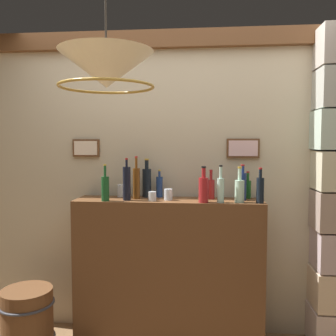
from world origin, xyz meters
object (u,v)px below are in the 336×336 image
Objects in this scene: liquor_bottle_amaro at (240,190)px; liquor_bottle_rum at (221,189)px; liquor_bottle_vodka at (260,189)px; glass_tumbler_rocks at (168,194)px; liquor_bottle_scotch at (242,186)px; liquor_bottle_gin at (204,189)px; liquor_bottle_brandy at (248,189)px; glass_tumbler_highball at (122,191)px; liquor_bottle_rye at (147,182)px; liquor_bottle_tequila at (136,182)px; pendant_lamp at (106,71)px; liquor_bottle_whiskey at (127,183)px; liquor_bottle_port at (105,188)px; liquor_bottle_bourbon at (159,186)px; liquor_bottle_vermouth at (211,188)px; glass_tumbler_shot at (152,196)px; wooden_barrel at (27,321)px.

liquor_bottle_rum is (-0.14, -0.02, 0.01)m from liquor_bottle_amaro.
liquor_bottle_vodka is 3.04× the size of glass_tumbler_rocks.
liquor_bottle_scotch is at bearing 36.67° from liquor_bottle_rum.
liquor_bottle_gin reaches higher than liquor_bottle_amaro.
liquor_bottle_gin reaches higher than liquor_bottle_brandy.
liquor_bottle_brandy is 0.31m from liquor_bottle_rum.
liquor_bottle_brandy is 2.16× the size of glass_tumbler_highball.
liquor_bottle_rye reaches higher than glass_tumbler_highball.
liquor_bottle_rye is 1.20× the size of liquor_bottle_vodka.
pendant_lamp is (-0.01, -0.83, 0.71)m from liquor_bottle_tequila.
glass_tumbler_rocks is 1.15m from pendant_lamp.
liquor_bottle_amaro is 0.82× the size of liquor_bottle_whiskey.
glass_tumbler_rocks is at bearing 161.38° from liquor_bottle_gin.
liquor_bottle_scotch reaches higher than liquor_bottle_amaro.
liquor_bottle_gin is at bearing 0.14° from liquor_bottle_port.
liquor_bottle_tequila reaches higher than glass_tumbler_rocks.
liquor_bottle_bourbon is at bearing 39.00° from liquor_bottle_whiskey.
liquor_bottle_brandy is 0.39× the size of pendant_lamp.
liquor_bottle_rum reaches higher than liquor_bottle_vermouth.
liquor_bottle_rye is at bearing -179.49° from liquor_bottle_brandy.
liquor_bottle_vodka is (0.11, -0.13, -0.01)m from liquor_bottle_scotch.
liquor_bottle_scotch is at bearing 131.43° from liquor_bottle_vodka.
liquor_bottle_bourbon is 2.24× the size of glass_tumbler_highball.
liquor_bottle_vermouth is (0.41, -0.06, -0.00)m from liquor_bottle_bourbon.
pendant_lamp is at bearing -101.51° from glass_tumbler_shot.
liquor_bottle_brandy is at bearing 10.82° from liquor_bottle_whiskey.
liquor_bottle_whiskey is 0.59× the size of pendant_lamp.
liquor_bottle_vermouth is at bearing 4.50° from liquor_bottle_tequila.
pendant_lamp reaches higher than liquor_bottle_scotch.
liquor_bottle_amaro is at bearing 6.21° from wooden_barrel.
liquor_bottle_rum is at bearing -10.36° from liquor_bottle_tequila.
liquor_bottle_scotch is (0.65, -0.10, 0.03)m from liquor_bottle_bourbon.
liquor_bottle_rye is (-0.72, 0.19, 0.03)m from liquor_bottle_amaro.
pendant_lamp reaches higher than liquor_bottle_whiskey.
liquor_bottle_amaro is 0.85× the size of liquor_bottle_rye.
liquor_bottle_vodka is (1.00, -0.04, -0.03)m from liquor_bottle_whiskey.
liquor_bottle_amaro is 1.32m from pendant_lamp.
liquor_bottle_amaro is 1.15× the size of liquor_bottle_vermouth.
liquor_bottle_gin is (0.74, 0.00, 0.00)m from liquor_bottle_port.
glass_tumbler_highball is at bearing 29.73° from wooden_barrel.
liquor_bottle_brandy is 1.02m from glass_tumbler_highball.
liquor_bottle_port is at bearing -168.05° from liquor_bottle_brandy.
liquor_bottle_rum is (0.71, -0.04, -0.03)m from liquor_bottle_whiskey.
liquor_bottle_tequila reaches higher than liquor_bottle_whiskey.
liquor_bottle_rum is 0.29m from liquor_bottle_vodka.
liquor_bottle_vermouth is at bearing 144.99° from liquor_bottle_amaro.
liquor_bottle_vermouth is at bearing 10.87° from liquor_bottle_whiskey.
liquor_bottle_whiskey is 0.22m from liquor_bottle_rye.
liquor_bottle_scotch is 0.89m from liquor_bottle_whiskey.
liquor_bottle_scotch is 0.88× the size of liquor_bottle_rye.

